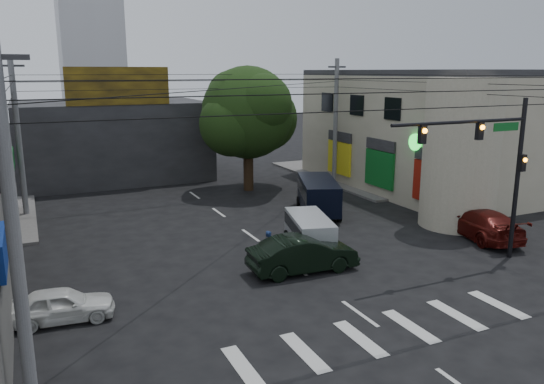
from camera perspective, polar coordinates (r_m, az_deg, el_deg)
ground at (r=21.63m, az=4.90°, el=-9.76°), size 160.00×160.00×0.00m
sidewalk_far_right at (r=45.79m, az=13.41°, el=2.17°), size 16.00×16.00×0.15m
building_right at (r=41.47m, az=17.96°, el=6.29°), size 14.00×18.00×8.00m
corner_column at (r=30.21m, az=19.64°, el=3.93°), size 4.00×4.00×8.00m
building_far at (r=44.03m, az=-16.86°, el=5.40°), size 14.00×10.00×6.00m
billboard at (r=38.87m, az=-16.21°, el=10.89°), size 7.00×0.30×2.60m
street_tree at (r=37.15m, az=-2.62°, el=8.49°), size 6.40×6.40×8.70m
traffic_gantry at (r=24.39m, az=22.58°, el=3.69°), size 7.10×0.35×7.20m
utility_pole_near_left at (r=13.33m, az=-25.99°, el=-4.63°), size 0.32×0.32×9.20m
utility_pole_far_left at (r=33.50m, az=-25.61°, el=5.26°), size 0.32×0.32×9.20m
utility_pole_far_right at (r=39.27m, az=6.85°, el=7.37°), size 0.32×0.32×9.20m
dark_sedan at (r=22.54m, az=3.34°, el=-6.69°), size 2.07×4.82×1.54m
white_compact at (r=19.66m, az=-21.74°, el=-11.21°), size 2.11×3.76×1.18m
maroon_sedan at (r=28.95m, az=21.59°, el=-3.19°), size 4.23×6.02×1.50m
silver_minivan at (r=25.10m, az=4.04°, el=-4.48°), size 4.69×3.56×1.67m
navy_van at (r=31.53m, az=4.99°, el=-0.52°), size 6.50×5.51×2.06m
traffic_officer at (r=23.28m, az=-0.29°, el=-6.03°), size 0.75×0.65×1.53m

